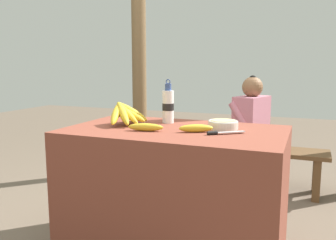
# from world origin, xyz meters

# --- Properties ---
(market_counter) EXTENTS (1.23, 0.73, 0.75)m
(market_counter) POSITION_xyz_m (0.00, 0.00, 0.37)
(market_counter) COLOR brown
(market_counter) RESTS_ON ground_plane
(banana_bunch_ripe) EXTENTS (0.22, 0.36, 0.15)m
(banana_bunch_ripe) POSITION_xyz_m (-0.33, 0.03, 0.82)
(banana_bunch_ripe) COLOR #4C381E
(banana_bunch_ripe) RESTS_ON market_counter
(serving_bowl) EXTENTS (0.17, 0.17, 0.05)m
(serving_bowl) POSITION_xyz_m (0.25, 0.10, 0.78)
(serving_bowl) COLOR silver
(serving_bowl) RESTS_ON market_counter
(water_bottle) EXTENTS (0.07, 0.07, 0.27)m
(water_bottle) POSITION_xyz_m (-0.12, 0.18, 0.86)
(water_bottle) COLOR white
(water_bottle) RESTS_ON market_counter
(loose_banana_front) EXTENTS (0.20, 0.08, 0.04)m
(loose_banana_front) POSITION_xyz_m (-0.13, -0.12, 0.77)
(loose_banana_front) COLOR gold
(loose_banana_front) RESTS_ON market_counter
(loose_banana_side) EXTENTS (0.19, 0.12, 0.04)m
(loose_banana_side) POSITION_xyz_m (0.14, -0.05, 0.77)
(loose_banana_side) COLOR gold
(loose_banana_side) RESTS_ON market_counter
(knife) EXTENTS (0.18, 0.15, 0.02)m
(knife) POSITION_xyz_m (0.28, -0.06, 0.76)
(knife) COLOR #BCBCC1
(knife) RESTS_ON market_counter
(wooden_bench) EXTENTS (1.65, 0.32, 0.38)m
(wooden_bench) POSITION_xyz_m (0.07, 1.29, 0.32)
(wooden_bench) COLOR brown
(wooden_bench) RESTS_ON ground_plane
(seated_vendor) EXTENTS (0.47, 0.43, 1.02)m
(seated_vendor) POSITION_xyz_m (0.20, 1.27, 0.58)
(seated_vendor) COLOR #564C60
(seated_vendor) RESTS_ON ground_plane
(banana_bunch_green) EXTENTS (0.20, 0.30, 0.15)m
(banana_bunch_green) POSITION_xyz_m (-0.34, 1.29, 0.45)
(banana_bunch_green) COLOR #4C381E
(banana_bunch_green) RESTS_ON wooden_bench
(support_post_near) EXTENTS (0.14, 0.14, 2.51)m
(support_post_near) POSITION_xyz_m (-0.94, 1.44, 1.26)
(support_post_near) COLOR brown
(support_post_near) RESTS_ON ground_plane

